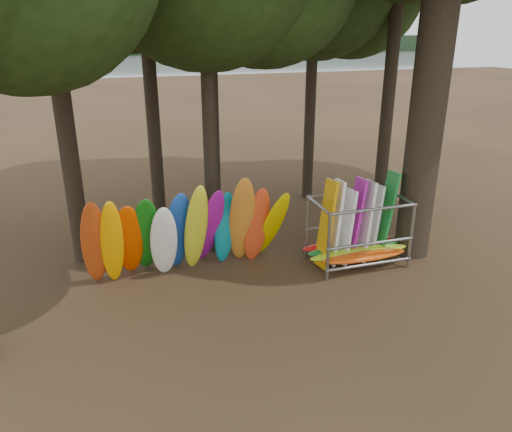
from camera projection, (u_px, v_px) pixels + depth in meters
name	position (u px, v px, depth m)	size (l,w,h in m)	color
ground	(289.00, 279.00, 14.00)	(120.00, 120.00, 0.00)	#47331E
lake	(129.00, 77.00, 67.40)	(160.00, 160.00, 0.00)	gray
far_shore	(112.00, 47.00, 111.17)	(160.00, 4.00, 4.00)	black
kayak_row	(188.00, 232.00, 13.79)	(5.73, 2.18, 3.09)	#B93D11
storage_rack	(357.00, 233.00, 14.63)	(3.15, 1.54, 2.70)	gray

